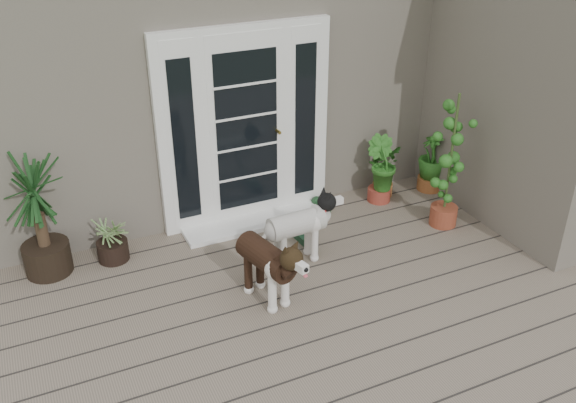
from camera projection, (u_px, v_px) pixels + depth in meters
name	position (u px, v px, depth m)	size (l,w,h in m)	color
deck	(364.00, 331.00, 5.45)	(6.20, 4.60, 0.12)	#6B5B4C
house_main	(201.00, 46.00, 8.13)	(7.40, 4.00, 3.10)	#665E54
house_wing	(552.00, 86.00, 6.69)	(1.60, 2.40, 3.10)	#665E54
door_unit	(245.00, 127.00, 6.59)	(1.90, 0.14, 2.15)	white
door_step	(255.00, 222.00, 6.93)	(1.60, 0.40, 0.05)	white
brindle_dog	(266.00, 269.00, 5.59)	(0.34, 0.80, 0.67)	black
white_dog	(296.00, 234.00, 6.15)	(0.33, 0.76, 0.63)	white
spider_plant	(111.00, 236.00, 6.20)	(0.52, 0.52, 0.55)	#96AD6A
yucca	(39.00, 217.00, 5.85)	(0.84, 0.84, 1.22)	black
herb_a	(383.00, 176.00, 7.43)	(0.40, 0.40, 0.50)	#214D16
herb_b	(380.00, 178.00, 7.29)	(0.39, 0.39, 0.59)	#245D1A
herb_c	(431.00, 166.00, 7.54)	(0.40, 0.40, 0.62)	#215418
sapling	(451.00, 160.00, 6.57)	(0.46, 0.46, 1.56)	#1D5D1A
clog_left	(321.00, 205.00, 7.22)	(0.15, 0.32, 0.10)	#15361B
clog_right	(303.00, 236.00, 6.61)	(0.16, 0.34, 0.10)	black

